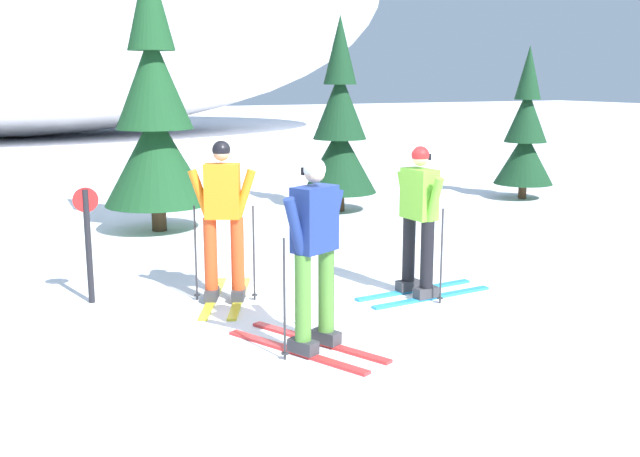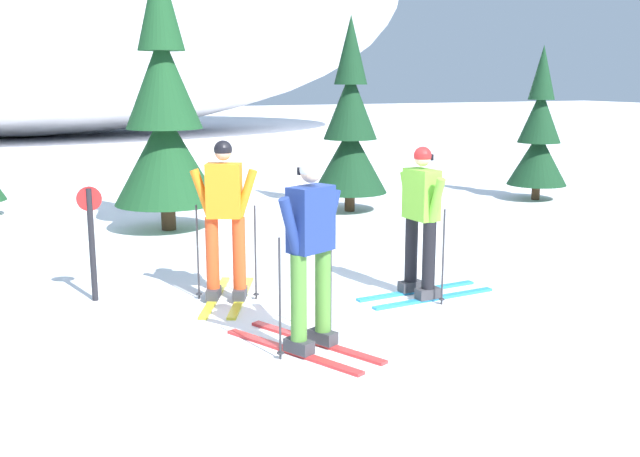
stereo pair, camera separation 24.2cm
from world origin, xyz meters
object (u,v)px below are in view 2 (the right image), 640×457
skier_orange_jacket (225,218)px  pine_tree_far_right (539,136)px  pine_tree_center_right (350,131)px  skier_lime_jacket (421,219)px  trail_marker_post (91,236)px  skier_navy_jacket (310,251)px  pine_tree_center (164,117)px

skier_orange_jacket → pine_tree_far_right: 9.17m
skier_orange_jacket → pine_tree_center_right: (3.88, 4.68, 0.57)m
skier_lime_jacket → trail_marker_post: 3.78m
skier_navy_jacket → pine_tree_center: (0.02, 6.17, 0.93)m
pine_tree_center_right → pine_tree_center: bearing=-174.3°
pine_tree_center → pine_tree_far_right: size_ratio=1.42×
skier_orange_jacket → pine_tree_center: bearing=86.3°
skier_navy_jacket → pine_tree_center_right: pine_tree_center_right is taller
skier_orange_jacket → trail_marker_post: 1.54m
trail_marker_post → pine_tree_center_right: bearing=37.6°
skier_navy_jacket → pine_tree_center: 6.24m
skier_lime_jacket → trail_marker_post: bearing=158.2°
skier_lime_jacket → pine_tree_center_right: (1.77, 5.46, 0.61)m
skier_navy_jacket → pine_tree_center_right: 7.49m
pine_tree_center → pine_tree_far_right: (7.81, -0.00, -0.56)m
pine_tree_center → skier_navy_jacket: bearing=-90.2°
skier_orange_jacket → pine_tree_center_right: 6.10m
pine_tree_center → trail_marker_post: bearing=-114.4°
skier_navy_jacket → pine_tree_center_right: size_ratio=0.50×
trail_marker_post → skier_orange_jacket: bearing=-24.1°
skier_lime_jacket → pine_tree_center_right: pine_tree_center_right is taller
pine_tree_far_right → trail_marker_post: pine_tree_far_right is taller
skier_navy_jacket → pine_tree_center: size_ratio=0.40×
skier_lime_jacket → pine_tree_center: bearing=109.7°
skier_lime_jacket → pine_tree_center: 5.50m
skier_navy_jacket → skier_orange_jacket: skier_orange_jacket is taller
skier_lime_jacket → skier_orange_jacket: size_ratio=0.96×
skier_navy_jacket → pine_tree_center_right: bearing=61.0°
skier_orange_jacket → skier_navy_jacket: bearing=-82.0°
pine_tree_center_right → skier_navy_jacket: bearing=-119.0°
pine_tree_center → trail_marker_post: 4.22m
skier_navy_jacket → pine_tree_far_right: 9.97m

